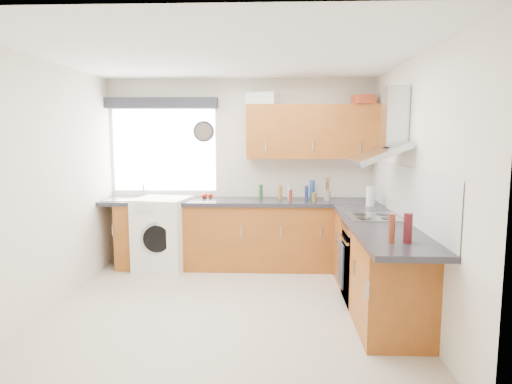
{
  "coord_description": "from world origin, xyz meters",
  "views": [
    {
      "loc": [
        0.47,
        -4.42,
        1.79
      ],
      "look_at": [
        0.25,
        0.85,
        1.1
      ],
      "focal_mm": 32.0,
      "sensor_mm": 36.0,
      "label": 1
    }
  ],
  "objects_px": {
    "upper_cabinets": "(312,132)",
    "washing_machine": "(163,233)",
    "oven": "(372,263)",
    "extractor_hood": "(386,134)"
  },
  "relations": [
    {
      "from": "oven",
      "to": "washing_machine",
      "type": "distance_m",
      "value": 2.73
    },
    {
      "from": "upper_cabinets",
      "to": "washing_machine",
      "type": "distance_m",
      "value": 2.37
    },
    {
      "from": "extractor_hood",
      "to": "upper_cabinets",
      "type": "relative_size",
      "value": 0.46
    },
    {
      "from": "oven",
      "to": "upper_cabinets",
      "type": "distance_m",
      "value": 1.99
    },
    {
      "from": "extractor_hood",
      "to": "oven",
      "type": "bearing_deg",
      "value": 180.0
    },
    {
      "from": "oven",
      "to": "upper_cabinets",
      "type": "bearing_deg",
      "value": 112.54
    },
    {
      "from": "oven",
      "to": "upper_cabinets",
      "type": "relative_size",
      "value": 0.5
    },
    {
      "from": "upper_cabinets",
      "to": "washing_machine",
      "type": "xyz_separation_m",
      "value": [
        -1.95,
        -0.23,
        -1.33
      ]
    },
    {
      "from": "oven",
      "to": "extractor_hood",
      "type": "height_order",
      "value": "extractor_hood"
    },
    {
      "from": "upper_cabinets",
      "to": "washing_machine",
      "type": "height_order",
      "value": "upper_cabinets"
    }
  ]
}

